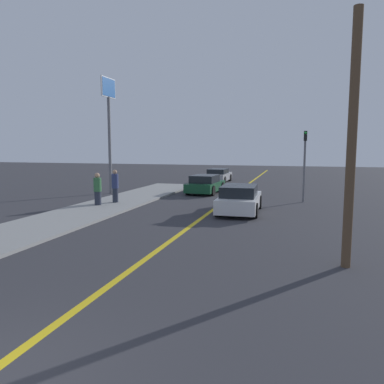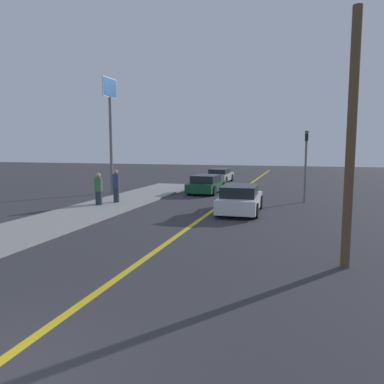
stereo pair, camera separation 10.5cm
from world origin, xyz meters
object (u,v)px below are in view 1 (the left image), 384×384
object	(u,v)px
car_near_right_lane	(239,199)
pedestrian_far_standing	(98,189)
car_far_distant	(218,175)
pedestrian_by_sign	(115,186)
car_ahead_center	(205,184)
traffic_light	(305,159)
roadside_sign	(109,110)
utility_pole	(352,141)

from	to	relation	value
car_near_right_lane	pedestrian_far_standing	xyz separation A→B (m)	(-7.42, -0.36, 0.30)
car_far_distant	pedestrian_by_sign	size ratio (longest dim) A/B	2.49
car_ahead_center	traffic_light	distance (m)	7.12
roadside_sign	traffic_light	bearing A→B (deg)	-3.14
car_near_right_lane	car_far_distant	xyz separation A→B (m)	(-4.21, 15.04, -0.05)
car_ahead_center	traffic_light	world-z (taller)	traffic_light
traffic_light	utility_pole	world-z (taller)	utility_pole
roadside_sign	utility_pole	world-z (taller)	roadside_sign
car_ahead_center	pedestrian_by_sign	world-z (taller)	pedestrian_by_sign
car_near_right_lane	pedestrian_far_standing	bearing A→B (deg)	-179.22
car_near_right_lane	traffic_light	xyz separation A→B (m)	(2.99, 4.35, 1.83)
pedestrian_by_sign	traffic_light	xyz separation A→B (m)	(9.97, 3.61, 1.47)
car_ahead_center	pedestrian_far_standing	distance (m)	8.29
car_far_distant	pedestrian_far_standing	world-z (taller)	pedestrian_far_standing
car_near_right_lane	utility_pole	world-z (taller)	utility_pole
car_ahead_center	utility_pole	bearing A→B (deg)	-60.00
car_far_distant	traffic_light	world-z (taller)	traffic_light
traffic_light	roadside_sign	xyz separation A→B (m)	(-12.55, 0.69, 3.12)
car_near_right_lane	car_ahead_center	distance (m)	7.67
pedestrian_far_standing	traffic_light	distance (m)	11.53
car_far_distant	pedestrian_by_sign	xyz separation A→B (m)	(-2.76, -14.30, 0.42)
car_far_distant	pedestrian_far_standing	bearing A→B (deg)	-101.52
traffic_light	pedestrian_far_standing	bearing A→B (deg)	-155.65
pedestrian_by_sign	roadside_sign	xyz separation A→B (m)	(-2.58, 4.30, 4.59)
car_near_right_lane	car_far_distant	distance (m)	15.62
pedestrian_by_sign	utility_pole	world-z (taller)	utility_pole
pedestrian_by_sign	roadside_sign	world-z (taller)	roadside_sign
car_ahead_center	utility_pole	world-z (taller)	utility_pole
pedestrian_by_sign	traffic_light	distance (m)	10.71
car_far_distant	roadside_sign	size ratio (longest dim) A/B	0.58
car_ahead_center	roadside_sign	xyz separation A→B (m)	(-6.16, -1.83, 4.99)
pedestrian_far_standing	utility_pole	bearing A→B (deg)	-31.74
car_near_right_lane	traffic_light	bearing A→B (deg)	53.43
pedestrian_far_standing	roadside_sign	world-z (taller)	roadside_sign
roadside_sign	utility_pole	xyz separation A→B (m)	(13.52, -12.45, -2.31)
car_near_right_lane	pedestrian_far_standing	distance (m)	7.44
pedestrian_far_standing	pedestrian_by_sign	bearing A→B (deg)	68.00
car_near_right_lane	utility_pole	size ratio (longest dim) A/B	0.65
roadside_sign	utility_pole	size ratio (longest dim) A/B	1.17
car_near_right_lane	pedestrian_by_sign	bearing A→B (deg)	171.95
car_near_right_lane	pedestrian_by_sign	size ratio (longest dim) A/B	2.38
traffic_light	car_far_distant	bearing A→B (deg)	123.99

